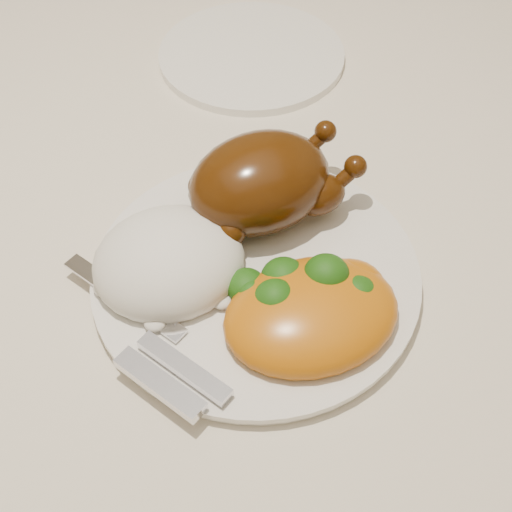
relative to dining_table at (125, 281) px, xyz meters
name	(u,v)px	position (x,y,z in m)	size (l,w,h in m)	color
dining_table	(125,281)	(0.00, 0.00, 0.00)	(1.60, 0.90, 0.76)	brown
tablecloth	(115,235)	(0.00, 0.00, 0.07)	(1.73, 1.03, 0.18)	beige
dinner_plate	(256,275)	(0.09, -0.13, 0.11)	(0.28, 0.28, 0.01)	white
side_plate	(252,55)	(0.22, 0.17, 0.11)	(0.21, 0.21, 0.01)	white
roast_chicken	(264,181)	(0.13, -0.07, 0.15)	(0.16, 0.10, 0.08)	#4B2608
rice_mound	(169,262)	(0.03, -0.10, 0.13)	(0.13, 0.12, 0.07)	white
mac_and_cheese	(312,306)	(0.12, -0.19, 0.13)	(0.15, 0.12, 0.06)	#CA720C
cutlery	(159,348)	(-0.01, -0.17, 0.12)	(0.09, 0.19, 0.01)	silver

